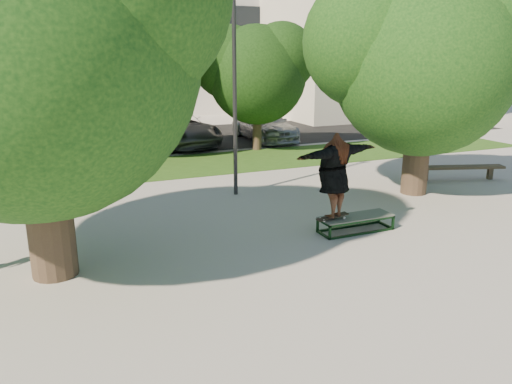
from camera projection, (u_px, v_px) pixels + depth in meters
name	position (u px, v px, depth m)	size (l,w,h in m)	color
ground	(278.00, 259.00, 10.21)	(120.00, 120.00, 0.00)	#A9A19B
grass_strip	(194.00, 165.00, 19.01)	(30.00, 4.00, 0.02)	#204814
asphalt_strip	(136.00, 141.00, 24.39)	(40.00, 8.00, 0.01)	black
tree_left	(22.00, 31.00, 8.38)	(6.96, 5.95, 7.12)	#38281E
tree_right	(421.00, 53.00, 14.11)	(6.24, 5.33, 6.51)	#38281E
bg_tree_mid	(120.00, 56.00, 19.45)	(5.76, 4.92, 6.24)	#38281E
bg_tree_right	(255.00, 69.00, 21.23)	(5.04, 4.31, 5.43)	#38281E
lamppost	(235.00, 88.00, 14.19)	(0.25, 0.15, 6.11)	#2D2D30
side_building	(373.00, 56.00, 35.50)	(15.00, 10.00, 8.00)	silver
grind_box	(356.00, 223.00, 11.81)	(1.80, 0.60, 0.38)	black
skater_rig	(334.00, 175.00, 11.24)	(2.47, 1.20, 2.02)	white
bench	(458.00, 168.00, 16.66)	(3.05, 1.36, 0.47)	#4A3F2C
car_dark	(87.00, 133.00, 21.68)	(1.62, 4.64, 1.53)	black
car_grey	(176.00, 129.00, 23.01)	(2.55, 5.53, 1.54)	#505055
car_silver_b	(264.00, 125.00, 24.63)	(2.03, 5.00, 1.45)	#A4A5A9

